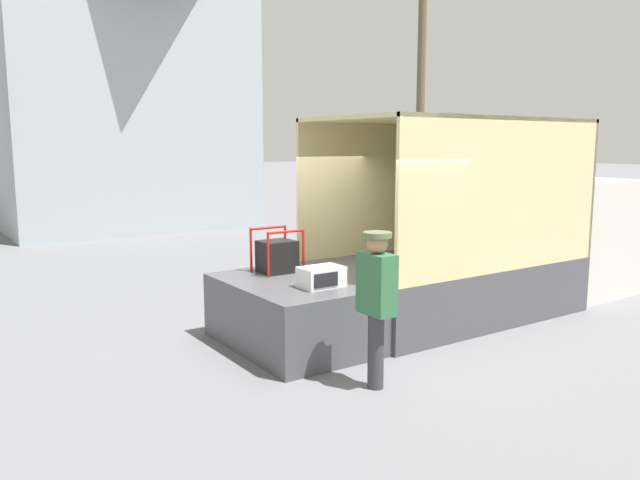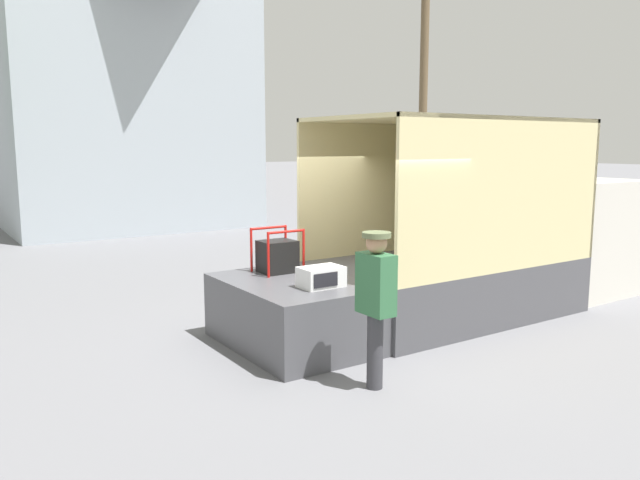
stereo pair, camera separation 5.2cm
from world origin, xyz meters
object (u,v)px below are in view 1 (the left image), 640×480
box_truck (508,249)px  portable_generator (278,256)px  microwave (321,277)px  worker_person (377,293)px  utility_pole (421,95)px

box_truck → portable_generator: size_ratio=9.89×
microwave → worker_person: bearing=-96.3°
worker_person → utility_pole: (10.58, 10.69, 3.26)m
worker_person → utility_pole: utility_pole is taller
box_truck → microwave: box_truck is taller
microwave → utility_pole: utility_pole is taller
box_truck → worker_person: bearing=-157.7°
box_truck → worker_person: size_ratio=3.54×
box_truck → utility_pole: (6.21, 8.90, 3.44)m
utility_pole → worker_person: bearing=-134.7°
portable_generator → worker_person: (-0.17, -2.40, -0.04)m
portable_generator → worker_person: 2.41m
portable_generator → utility_pole: 13.69m
utility_pole → box_truck: bearing=-124.9°
microwave → worker_person: worker_person is taller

